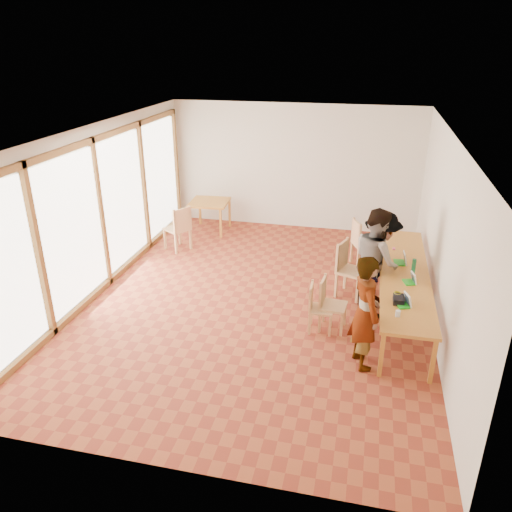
% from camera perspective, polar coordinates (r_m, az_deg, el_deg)
% --- Properties ---
extents(ground, '(8.00, 8.00, 0.00)m').
position_cam_1_polar(ground, '(9.10, 0.20, -5.01)').
color(ground, brown).
rests_on(ground, ground).
extents(wall_back, '(6.00, 0.10, 3.00)m').
position_cam_1_polar(wall_back, '(12.26, 4.42, 10.09)').
color(wall_back, beige).
rests_on(wall_back, ground).
extents(wall_front, '(6.00, 0.10, 3.00)m').
position_cam_1_polar(wall_front, '(5.07, -10.05, -11.24)').
color(wall_front, beige).
rests_on(wall_front, ground).
extents(wall_right, '(0.10, 8.00, 3.00)m').
position_cam_1_polar(wall_right, '(8.39, 20.64, 2.11)').
color(wall_right, beige).
rests_on(wall_right, ground).
extents(window_wall, '(0.10, 8.00, 3.00)m').
position_cam_1_polar(window_wall, '(9.55, -17.46, 5.09)').
color(window_wall, white).
rests_on(window_wall, ground).
extents(ceiling, '(6.00, 8.00, 0.04)m').
position_cam_1_polar(ceiling, '(8.09, 0.23, 14.10)').
color(ceiling, white).
rests_on(ceiling, wall_back).
extents(communal_table, '(0.80, 4.00, 0.75)m').
position_cam_1_polar(communal_table, '(8.77, 16.58, -2.07)').
color(communal_table, '#BA7429').
rests_on(communal_table, ground).
extents(side_table, '(0.90, 0.90, 0.75)m').
position_cam_1_polar(side_table, '(12.16, -5.34, 5.88)').
color(side_table, '#BA7429').
rests_on(side_table, ground).
extents(chair_near, '(0.39, 0.39, 0.43)m').
position_cam_1_polar(chair_near, '(8.04, 6.87, -5.31)').
color(chair_near, tan).
rests_on(chair_near, ground).
extents(chair_mid, '(0.44, 0.44, 0.47)m').
position_cam_1_polar(chair_mid, '(8.09, 8.21, -4.83)').
color(chair_mid, tan).
rests_on(chair_mid, ground).
extents(chair_far, '(0.61, 0.61, 0.55)m').
position_cam_1_polar(chair_far, '(9.17, 10.36, -0.77)').
color(chair_far, tan).
rests_on(chair_far, ground).
extents(chair_empty, '(0.60, 0.60, 0.52)m').
position_cam_1_polar(chair_empty, '(10.42, 11.86, 1.97)').
color(chair_empty, tan).
rests_on(chair_empty, ground).
extents(chair_spare, '(0.65, 0.65, 0.54)m').
position_cam_1_polar(chair_spare, '(11.07, -8.71, 3.62)').
color(chair_spare, tan).
rests_on(chair_spare, ground).
extents(person_near, '(0.62, 0.73, 1.71)m').
position_cam_1_polar(person_near, '(7.16, 12.37, -6.33)').
color(person_near, gray).
rests_on(person_near, ground).
extents(person_mid, '(0.95, 1.07, 1.83)m').
position_cam_1_polar(person_mid, '(8.67, 13.52, -0.49)').
color(person_mid, gray).
rests_on(person_mid, ground).
extents(person_far, '(0.85, 1.22, 1.72)m').
position_cam_1_polar(person_far, '(8.86, 14.00, -0.40)').
color(person_far, gray).
rests_on(person_far, ground).
extents(laptop_near, '(0.26, 0.27, 0.19)m').
position_cam_1_polar(laptop_near, '(7.68, 16.65, -5.08)').
color(laptop_near, green).
rests_on(laptop_near, communal_table).
extents(laptop_mid, '(0.23, 0.25, 0.18)m').
position_cam_1_polar(laptop_mid, '(8.39, 17.31, -2.64)').
color(laptop_mid, green).
rests_on(laptop_mid, communal_table).
extents(laptop_far, '(0.23, 0.26, 0.21)m').
position_cam_1_polar(laptop_far, '(9.06, 16.36, -0.48)').
color(laptop_far, green).
rests_on(laptop_far, communal_table).
extents(yellow_mug, '(0.16, 0.16, 0.10)m').
position_cam_1_polar(yellow_mug, '(7.85, 15.83, -4.34)').
color(yellow_mug, yellow).
rests_on(yellow_mug, communal_table).
extents(green_bottle, '(0.07, 0.07, 0.28)m').
position_cam_1_polar(green_bottle, '(8.65, 17.57, -1.20)').
color(green_bottle, '#1D6A3B').
rests_on(green_bottle, communal_table).
extents(clear_glass, '(0.07, 0.07, 0.09)m').
position_cam_1_polar(clear_glass, '(7.37, 15.91, -6.34)').
color(clear_glass, silver).
rests_on(clear_glass, communal_table).
extents(condiment_cup, '(0.08, 0.08, 0.06)m').
position_cam_1_polar(condiment_cup, '(10.41, 14.41, 2.76)').
color(condiment_cup, white).
rests_on(condiment_cup, communal_table).
extents(pink_phone, '(0.05, 0.10, 0.01)m').
position_cam_1_polar(pink_phone, '(9.66, 15.48, 0.82)').
color(pink_phone, '#E64F77').
rests_on(pink_phone, communal_table).
extents(black_pouch, '(0.16, 0.26, 0.09)m').
position_cam_1_polar(black_pouch, '(7.74, 15.99, -4.80)').
color(black_pouch, black).
rests_on(black_pouch, communal_table).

